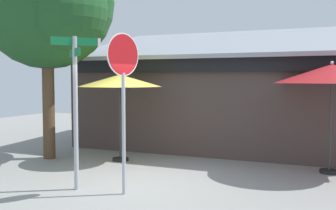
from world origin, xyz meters
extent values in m
cube|color=gray|center=(0.00, 0.00, -0.05)|extent=(28.00, 28.00, 0.10)
cube|color=#473833|center=(0.61, 5.78, 1.49)|extent=(9.44, 5.18, 2.98)
cube|color=#999EA8|center=(0.61, 5.63, 3.45)|extent=(9.94, 5.78, 1.34)
cube|color=black|center=(0.61, 3.14, 2.63)|extent=(8.84, 0.16, 0.44)
cylinder|color=#A8AAB2|center=(-0.86, -1.01, 1.53)|extent=(0.09, 0.09, 3.06)
cube|color=#116B38|center=(-0.86, -1.01, 2.96)|extent=(0.64, 0.71, 0.16)
cube|color=#116B38|center=(-0.86, -1.01, 2.74)|extent=(0.71, 0.64, 0.16)
cube|color=white|center=(-0.53, -0.65, 2.96)|extent=(0.07, 0.07, 0.16)
cylinder|color=#A8AAB2|center=(0.19, -0.93, 1.17)|extent=(0.07, 0.07, 2.33)
cylinder|color=white|center=(0.19, -0.93, 2.68)|extent=(0.24, 0.79, 0.82)
cylinder|color=red|center=(0.19, -0.93, 2.68)|extent=(0.24, 0.75, 0.77)
cylinder|color=black|center=(-1.52, 1.86, 0.04)|extent=(0.44, 0.44, 0.08)
cylinder|color=#333335|center=(-1.52, 1.86, 1.03)|extent=(0.05, 0.05, 2.06)
cone|color=#EAD14C|center=(-1.52, 1.86, 2.18)|extent=(2.25, 2.25, 0.32)
sphere|color=silver|center=(-1.52, 1.86, 2.37)|extent=(0.08, 0.08, 0.08)
cylinder|color=black|center=(3.74, 2.56, 0.04)|extent=(0.44, 0.44, 0.08)
cylinder|color=#333335|center=(3.74, 2.56, 1.09)|extent=(0.05, 0.05, 2.17)
cone|color=#B21E23|center=(3.74, 2.56, 2.34)|extent=(2.62, 2.62, 0.44)
sphere|color=silver|center=(3.74, 2.56, 2.59)|extent=(0.08, 0.08, 0.08)
cylinder|color=brown|center=(-3.51, 1.37, 1.48)|extent=(0.33, 0.33, 2.95)
sphere|color=#1E4C23|center=(-3.51, 1.37, 4.33)|extent=(3.69, 3.69, 3.69)
sphere|color=#1E4C23|center=(-2.50, 0.91, 3.96)|extent=(2.09, 2.09, 2.09)
camera|label=1|loc=(4.10, -7.76, 2.22)|focal=44.07mm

